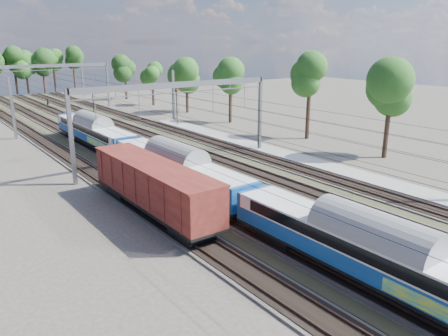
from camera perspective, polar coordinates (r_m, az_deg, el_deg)
track_bed at (r=61.25m, az=-13.01°, el=3.55°), size 21.00×130.00×0.34m
platform at (r=48.29m, az=12.85°, el=0.28°), size 3.00×70.00×0.30m
catenary at (r=67.46m, az=-15.77°, el=9.92°), size 25.65×130.00×9.00m
tree_belt at (r=108.36m, az=-20.86°, el=12.51°), size 40.03×99.70×12.15m
emu_train at (r=39.16m, az=-5.90°, el=0.54°), size 2.94×62.19×4.30m
freight_boxcar at (r=34.00m, az=-9.22°, el=-2.18°), size 3.20×15.47×3.99m
worker at (r=99.86m, az=-22.04°, el=7.97°), size 0.53×0.70×1.72m
signal_near at (r=70.30m, az=-16.70°, el=8.09°), size 0.45×0.42×6.32m
signal_far at (r=70.13m, az=-6.20°, el=8.47°), size 0.42×0.39×5.97m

